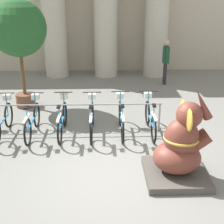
# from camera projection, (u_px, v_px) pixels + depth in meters

# --- Properties ---
(ground_plane) EXTENTS (60.00, 60.00, 0.00)m
(ground_plane) POSITION_uv_depth(u_px,v_px,m) (110.00, 172.00, 6.37)
(ground_plane) COLOR slate
(building_facade) EXTENTS (20.00, 0.20, 6.00)m
(building_facade) POSITION_uv_depth(u_px,v_px,m) (105.00, 1.00, 13.25)
(building_facade) COLOR #BCB29E
(building_facade) RESTS_ON ground_plane
(column_left) EXTENTS (1.19, 1.19, 5.16)m
(column_left) POSITION_uv_depth(u_px,v_px,m) (53.00, 12.00, 12.40)
(column_left) COLOR #BCB7A8
(column_left) RESTS_ON ground_plane
(column_middle) EXTENTS (1.19, 1.19, 5.16)m
(column_middle) POSITION_uv_depth(u_px,v_px,m) (106.00, 12.00, 12.46)
(column_middle) COLOR #BCB7A8
(column_middle) RESTS_ON ground_plane
(column_right) EXTENTS (1.19, 1.19, 5.16)m
(column_right) POSITION_uv_depth(u_px,v_px,m) (157.00, 12.00, 12.52)
(column_right) COLOR #BCB7A8
(column_right) RESTS_ON ground_plane
(bike_rack) EXTENTS (5.08, 0.05, 0.77)m
(bike_rack) POSITION_uv_depth(u_px,v_px,m) (62.00, 109.00, 7.91)
(bike_rack) COLOR gray
(bike_rack) RESTS_ON ground_plane
(bicycle_1) EXTENTS (0.48, 1.76, 0.98)m
(bicycle_1) POSITION_uv_depth(u_px,v_px,m) (3.00, 120.00, 7.83)
(bicycle_1) COLOR black
(bicycle_1) RESTS_ON ground_plane
(bicycle_2) EXTENTS (0.48, 1.76, 0.98)m
(bicycle_2) POSITION_uv_depth(u_px,v_px,m) (33.00, 120.00, 7.85)
(bicycle_2) COLOR black
(bicycle_2) RESTS_ON ground_plane
(bicycle_3) EXTENTS (0.48, 1.76, 0.98)m
(bicycle_3) POSITION_uv_depth(u_px,v_px,m) (62.00, 119.00, 7.89)
(bicycle_3) COLOR black
(bicycle_3) RESTS_ON ground_plane
(bicycle_4) EXTENTS (0.48, 1.76, 0.98)m
(bicycle_4) POSITION_uv_depth(u_px,v_px,m) (92.00, 119.00, 7.89)
(bicycle_4) COLOR black
(bicycle_4) RESTS_ON ground_plane
(bicycle_5) EXTENTS (0.48, 1.76, 0.98)m
(bicycle_5) POSITION_uv_depth(u_px,v_px,m) (121.00, 118.00, 7.94)
(bicycle_5) COLOR black
(bicycle_5) RESTS_ON ground_plane
(bicycle_6) EXTENTS (0.48, 1.76, 0.98)m
(bicycle_6) POSITION_uv_depth(u_px,v_px,m) (150.00, 118.00, 7.97)
(bicycle_6) COLOR black
(bicycle_6) RESTS_ON ground_plane
(elephant_statue) EXTENTS (1.21, 1.21, 1.85)m
(elephant_statue) POSITION_uv_depth(u_px,v_px,m) (180.00, 149.00, 5.97)
(elephant_statue) COLOR #4C4742
(elephant_statue) RESTS_ON ground_plane
(person_pedestrian) EXTENTS (0.23, 0.47, 1.71)m
(person_pedestrian) POSITION_uv_depth(u_px,v_px,m) (166.00, 58.00, 11.84)
(person_pedestrian) COLOR #28282D
(person_pedestrian) RESTS_ON ground_plane
(potted_tree) EXTENTS (1.66, 1.66, 3.25)m
(potted_tree) POSITION_uv_depth(u_px,v_px,m) (18.00, 31.00, 9.03)
(potted_tree) COLOR brown
(potted_tree) RESTS_ON ground_plane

